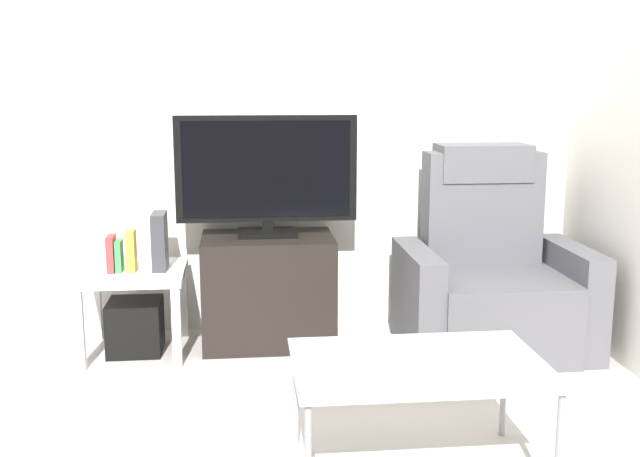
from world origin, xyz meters
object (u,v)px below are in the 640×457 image
object	(u,v)px
side_table	(133,283)
television	(267,173)
game_console	(160,241)
coffee_table	(418,369)
tv_stand	(268,290)
book_middle	(119,256)
book_rightmost	(131,251)
subwoofer_box	(135,326)
cell_phone	(431,358)
book_leftmost	(111,254)
recliner_armchair	(491,279)

from	to	relation	value
side_table	television	bearing A→B (deg)	7.51
game_console	coffee_table	distance (m)	1.78
tv_stand	coffee_table	xyz separation A→B (m)	(0.48, -1.50, 0.11)
television	book_middle	xyz separation A→B (m)	(-0.77, -0.11, -0.41)
book_rightmost	game_console	distance (m)	0.15
subwoofer_box	cell_phone	world-z (taller)	cell_phone
side_table	book_rightmost	distance (m)	0.18
subwoofer_box	coffee_table	bearing A→B (deg)	-50.02
book_middle	coffee_table	xyz separation A→B (m)	(1.25, -1.40, -0.12)
side_table	subwoofer_box	size ratio (longest dim) A/B	1.94
book_leftmost	television	bearing A→B (deg)	7.98
coffee_table	game_console	bearing A→B (deg)	126.18
cell_phone	book_rightmost	bearing A→B (deg)	115.65
tv_stand	recliner_armchair	bearing A→B (deg)	-8.30
tv_stand	recliner_armchair	xyz separation A→B (m)	(1.19, -0.17, 0.07)
tv_stand	book_rightmost	world-z (taller)	book_rightmost
recliner_armchair	coffee_table	distance (m)	1.50
book_leftmost	cell_phone	xyz separation A→B (m)	(1.34, -1.38, -0.10)
book_leftmost	book_middle	distance (m)	0.04
book_leftmost	book_rightmost	bearing A→B (deg)	0.00
tv_stand	game_console	distance (m)	0.64
television	subwoofer_box	size ratio (longest dim) A/B	3.47
subwoofer_box	book_leftmost	world-z (taller)	book_leftmost
tv_stand	book_rightmost	xyz separation A→B (m)	(-0.71, -0.09, 0.26)
television	book_leftmost	distance (m)	0.91
recliner_armchair	book_rightmost	xyz separation A→B (m)	(-1.90, 0.08, 0.18)
television	recliner_armchair	world-z (taller)	television
book_middle	game_console	size ratio (longest dim) A/B	0.55
television	coffee_table	xyz separation A→B (m)	(0.48, -1.52, -0.53)
tv_stand	cell_phone	world-z (taller)	tv_stand
television	book_leftmost	size ratio (longest dim) A/B	5.14
recliner_armchair	side_table	distance (m)	1.90
cell_phone	book_leftmost	bearing A→B (deg)	117.89
tv_stand	book_middle	size ratio (longest dim) A/B	4.32
tv_stand	cell_phone	bearing A→B (deg)	-70.14
side_table	book_leftmost	world-z (taller)	book_leftmost
recliner_armchair	television	bearing A→B (deg)	162.38
tv_stand	recliner_armchair	size ratio (longest dim) A/B	0.66
tv_stand	recliner_armchair	distance (m)	1.21
television	cell_phone	world-z (taller)	television
game_console	book_middle	bearing A→B (deg)	-171.74
tv_stand	game_console	xyz separation A→B (m)	(-0.57, -0.06, 0.30)
book_middle	book_rightmost	world-z (taller)	book_rightmost
subwoofer_box	coffee_table	xyz separation A→B (m)	(1.19, -1.42, 0.27)
book_leftmost	game_console	distance (m)	0.25
subwoofer_box	recliner_armchair	bearing A→B (deg)	-2.98
subwoofer_box	book_leftmost	xyz separation A→B (m)	(-0.10, -0.02, 0.40)
side_table	cell_phone	world-z (taller)	side_table
side_table	coffee_table	size ratio (longest dim) A/B	0.60
side_table	book_rightmost	world-z (taller)	book_rightmost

